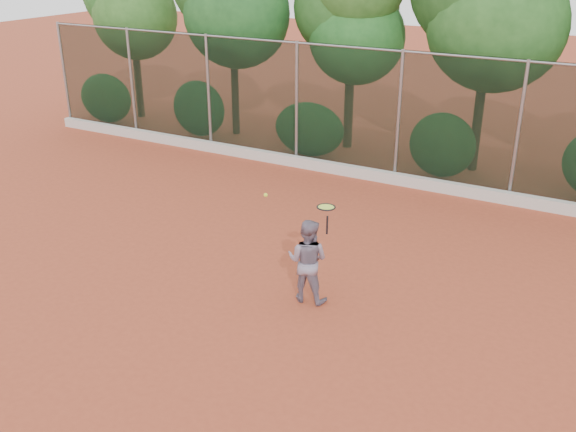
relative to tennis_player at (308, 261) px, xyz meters
The scene contains 7 objects.
ground 1.14m from the tennis_player, 153.96° to the right, with size 80.00×80.00×0.00m, color #A24026.
concrete_curb 6.53m from the tennis_player, 96.57° to the left, with size 24.00×0.20×0.30m, color beige.
tennis_player is the anchor object (origin of this frame).
chainlink_fence 6.76m from the tennis_player, 96.39° to the left, with size 24.09×0.09×3.50m.
foliage_backdrop 9.43m from the tennis_player, 98.52° to the left, with size 23.70×3.63×7.55m.
tennis_racket 1.18m from the tennis_player, 15.69° to the right, with size 0.34×0.34×0.53m.
tennis_ball_in_flight 1.39m from the tennis_player, behind, with size 0.07×0.07×0.07m.
Camera 1 is at (5.29, -8.68, 6.02)m, focal length 40.00 mm.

